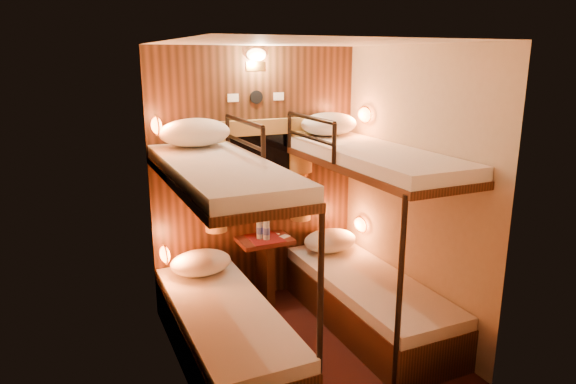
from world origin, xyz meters
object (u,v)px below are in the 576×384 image
bunk_left (224,294)px  table (265,262)px  bunk_right (368,266)px  bottle_right (260,229)px  bottle_left (266,230)px

bunk_left → table: (0.65, 0.78, -0.14)m
bunk_right → bottle_right: size_ratio=8.68×
bunk_right → bottle_right: 1.07m
table → bottle_left: 0.33m
bunk_left → table: size_ratio=2.90×
bottle_left → bottle_right: 0.07m
bunk_left → bottle_left: bearing=48.8°
bottle_left → bottle_right: (-0.05, 0.05, -0.00)m
bunk_right → bottle_right: (-0.69, 0.79, 0.19)m
bunk_right → table: bunk_right is taller
bunk_left → bottle_right: (0.60, 0.79, 0.19)m
bunk_left → bottle_left: size_ratio=8.42×
bottle_left → bottle_right: bottle_left is taller
table → bottle_right: (-0.05, 0.01, 0.33)m
table → bunk_right: bearing=-50.3°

